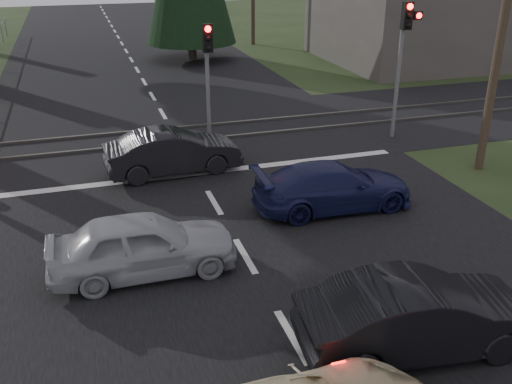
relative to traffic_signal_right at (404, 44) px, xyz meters
name	(u,v)px	position (x,y,z in m)	size (l,w,h in m)	color
ground	(292,337)	(-7.55, -9.47, -3.31)	(120.00, 120.00, 0.00)	#233518
road	(186,154)	(-7.55, 0.53, -3.31)	(14.00, 100.00, 0.01)	black
rail_corridor	(176,136)	(-7.55, 2.53, -3.31)	(120.00, 8.00, 0.01)	black
stop_line	(197,173)	(-7.55, -1.27, -3.30)	(13.00, 0.35, 0.00)	silver
rail_near	(179,142)	(-7.55, 1.73, -3.26)	(120.00, 0.12, 0.10)	#59544C
rail_far	(172,128)	(-7.55, 3.33, -3.26)	(120.00, 0.12, 0.10)	#59544C
traffic_signal_right	(404,44)	(0.00, 0.00, 0.00)	(0.68, 0.48, 4.70)	slate
traffic_signal_center	(208,64)	(-6.55, 1.20, -0.51)	(0.32, 0.48, 4.10)	slate
utility_pole_near	(505,11)	(0.95, -3.47, 1.41)	(1.80, 0.26, 9.00)	#4C3D2D
building_right	(447,24)	(10.45, 12.53, -1.31)	(14.00, 10.00, 4.00)	#59514C
dark_hatchback	(419,316)	(-5.61, -10.42, -2.63)	(1.46, 4.18, 1.38)	black
silver_car	(143,245)	(-9.79, -6.47, -2.64)	(1.59, 3.95, 1.35)	#A4A6AC
blue_sedan	(333,186)	(-4.61, -4.72, -2.70)	(1.73, 4.25, 1.23)	#171A45
dark_car_far	(173,152)	(-8.20, -0.97, -2.64)	(1.42, 4.06, 1.34)	black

